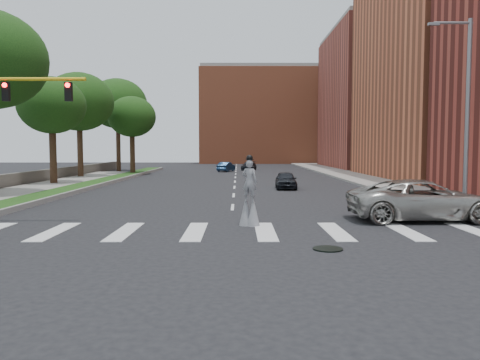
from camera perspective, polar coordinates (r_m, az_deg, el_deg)
ground_plane at (r=16.21m, az=-1.26°, el=-6.95°), size 160.00×160.00×0.00m
grass_median at (r=37.91m, az=-18.34°, el=-0.67°), size 2.00×60.00×0.25m
median_curb at (r=37.60m, az=-16.82°, el=-0.65°), size 0.20×60.00×0.28m
sidewalk_right at (r=42.80m, az=16.35°, el=-0.17°), size 5.00×90.00×0.18m
stone_wall at (r=41.75m, az=-24.69°, el=0.16°), size 0.50×56.00×1.10m
manhole at (r=14.50m, az=10.66°, el=-8.25°), size 0.90×0.90×0.04m
building_mid at (r=51.56m, az=25.44°, el=13.58°), size 16.00×22.00×24.00m
building_far at (r=73.53m, az=17.18°, el=9.22°), size 16.00×22.00×20.00m
building_backdrop at (r=94.27m, az=3.28°, el=7.59°), size 26.00×14.00×18.00m
streetlight at (r=24.41m, az=25.80°, el=7.87°), size 2.05×0.20×9.00m
stilt_performer at (r=18.33m, az=1.17°, el=-2.27°), size 0.81×0.65×2.79m
suv_crossing at (r=21.17m, az=21.45°, el=-2.29°), size 6.23×2.92×1.72m
car_near at (r=34.94m, az=5.61°, el=-0.02°), size 1.67×3.82×1.28m
car_mid at (r=59.69m, az=-1.70°, el=1.62°), size 2.35×3.88×1.21m
car_far at (r=63.37m, az=1.10°, el=1.74°), size 2.41×4.26×1.16m
tree_3 at (r=41.20m, az=-21.97°, el=8.39°), size 5.41×5.41×8.79m
tree_4 at (r=49.72m, az=-19.03°, el=8.97°), size 6.80×6.80×10.50m
tree_5 at (r=62.47m, az=-14.70°, el=8.98°), size 7.47×7.47×11.84m
tree_6 at (r=54.19m, az=-13.04°, el=7.48°), size 5.35×5.35×8.79m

